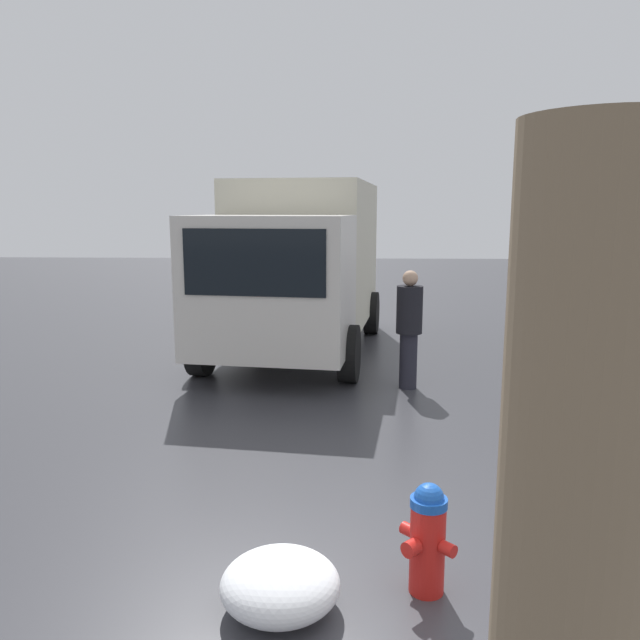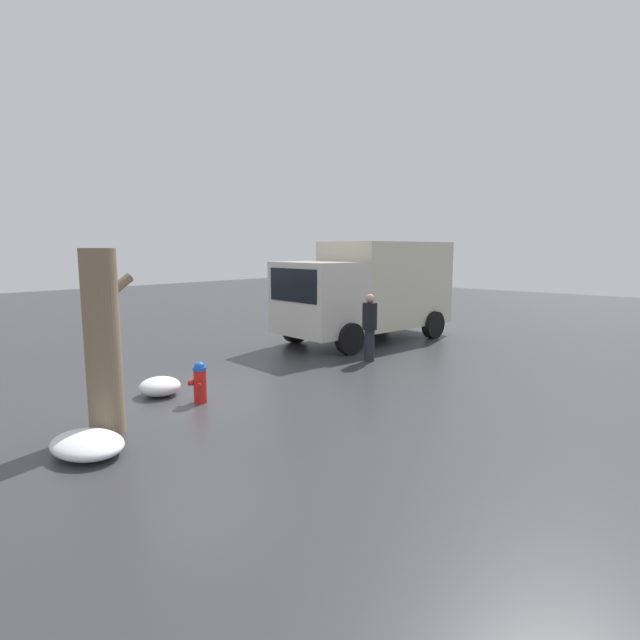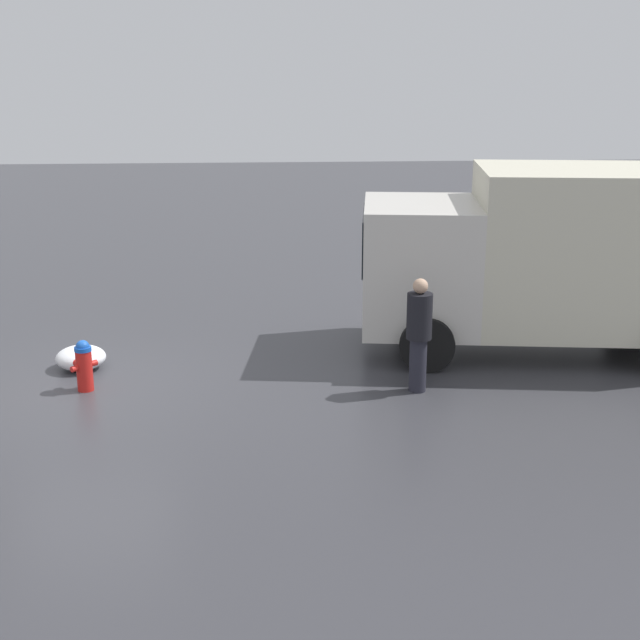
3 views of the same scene
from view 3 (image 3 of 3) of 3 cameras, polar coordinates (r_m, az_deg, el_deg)
name	(u,v)px [view 3 (image 3 of 3)]	position (r m, az deg, el deg)	size (l,w,h in m)	color
ground_plane	(86,390)	(14.21, -14.74, -4.36)	(60.00, 60.00, 0.00)	#38383D
fire_hydrant	(84,365)	(14.07, -14.87, -2.78)	(0.39, 0.39, 0.81)	red
delivery_truck	(549,255)	(15.61, 14.47, 4.04)	(6.24, 3.27, 3.16)	beige
pedestrian	(419,331)	(13.48, 6.35, -0.68)	(0.39, 0.39, 1.77)	#23232D
snow_pile_curbside	(81,358)	(15.12, -15.06, -2.34)	(0.81, 0.81, 0.38)	white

